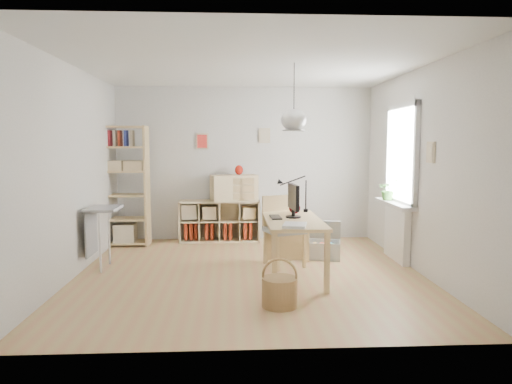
{
  "coord_description": "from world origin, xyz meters",
  "views": [
    {
      "loc": [
        -0.22,
        -5.87,
        1.7
      ],
      "look_at": [
        0.1,
        0.3,
        1.05
      ],
      "focal_mm": 32.0,
      "sensor_mm": 36.0,
      "label": 1
    }
  ],
  "objects_px": {
    "desk": "(293,226)",
    "tall_bookshelf": "(123,181)",
    "storage_chest": "(324,246)",
    "drawer_chest": "(234,188)",
    "monitor": "(293,199)",
    "cube_shelf": "(218,224)",
    "chair": "(282,226)"
  },
  "relations": [
    {
      "from": "storage_chest",
      "to": "desk",
      "type": "bearing_deg",
      "value": -108.72
    },
    {
      "from": "monitor",
      "to": "cube_shelf",
      "type": "bearing_deg",
      "value": 111.38
    },
    {
      "from": "storage_chest",
      "to": "monitor",
      "type": "xyz_separation_m",
      "value": [
        -0.58,
        -0.84,
        0.82
      ]
    },
    {
      "from": "cube_shelf",
      "to": "monitor",
      "type": "distance_m",
      "value": 2.47
    },
    {
      "from": "cube_shelf",
      "to": "tall_bookshelf",
      "type": "xyz_separation_m",
      "value": [
        -1.56,
        -0.28,
        0.79
      ]
    },
    {
      "from": "desk",
      "to": "storage_chest",
      "type": "height_order",
      "value": "desk"
    },
    {
      "from": "cube_shelf",
      "to": "monitor",
      "type": "relative_size",
      "value": 2.79
    },
    {
      "from": "tall_bookshelf",
      "to": "drawer_chest",
      "type": "distance_m",
      "value": 1.86
    },
    {
      "from": "tall_bookshelf",
      "to": "drawer_chest",
      "type": "height_order",
      "value": "tall_bookshelf"
    },
    {
      "from": "storage_chest",
      "to": "monitor",
      "type": "relative_size",
      "value": 1.34
    },
    {
      "from": "desk",
      "to": "tall_bookshelf",
      "type": "height_order",
      "value": "tall_bookshelf"
    },
    {
      "from": "desk",
      "to": "drawer_chest",
      "type": "distance_m",
      "value": 2.33
    },
    {
      "from": "chair",
      "to": "drawer_chest",
      "type": "height_order",
      "value": "drawer_chest"
    },
    {
      "from": "cube_shelf",
      "to": "drawer_chest",
      "type": "height_order",
      "value": "drawer_chest"
    },
    {
      "from": "storage_chest",
      "to": "drawer_chest",
      "type": "xyz_separation_m",
      "value": [
        -1.34,
        1.25,
        0.77
      ]
    },
    {
      "from": "storage_chest",
      "to": "drawer_chest",
      "type": "relative_size",
      "value": 0.86
    },
    {
      "from": "tall_bookshelf",
      "to": "drawer_chest",
      "type": "xyz_separation_m",
      "value": [
        1.84,
        0.24,
        -0.14
      ]
    },
    {
      "from": "cube_shelf",
      "to": "drawer_chest",
      "type": "relative_size",
      "value": 1.79
    },
    {
      "from": "tall_bookshelf",
      "to": "monitor",
      "type": "distance_m",
      "value": 3.2
    },
    {
      "from": "cube_shelf",
      "to": "storage_chest",
      "type": "xyz_separation_m",
      "value": [
        1.62,
        -1.29,
        -0.12
      ]
    },
    {
      "from": "tall_bookshelf",
      "to": "chair",
      "type": "xyz_separation_m",
      "value": [
        2.51,
        -1.38,
        -0.53
      ]
    },
    {
      "from": "tall_bookshelf",
      "to": "chair",
      "type": "bearing_deg",
      "value": -28.82
    },
    {
      "from": "desk",
      "to": "cube_shelf",
      "type": "distance_m",
      "value": 2.48
    },
    {
      "from": "tall_bookshelf",
      "to": "drawer_chest",
      "type": "relative_size",
      "value": 2.55
    },
    {
      "from": "tall_bookshelf",
      "to": "chair",
      "type": "height_order",
      "value": "tall_bookshelf"
    },
    {
      "from": "tall_bookshelf",
      "to": "storage_chest",
      "type": "height_order",
      "value": "tall_bookshelf"
    },
    {
      "from": "monitor",
      "to": "drawer_chest",
      "type": "relative_size",
      "value": 0.64
    },
    {
      "from": "monitor",
      "to": "drawer_chest",
      "type": "bearing_deg",
      "value": 105.43
    },
    {
      "from": "cube_shelf",
      "to": "desk",
      "type": "bearing_deg",
      "value": -65.39
    },
    {
      "from": "cube_shelf",
      "to": "tall_bookshelf",
      "type": "bearing_deg",
      "value": -169.81
    },
    {
      "from": "chair",
      "to": "storage_chest",
      "type": "height_order",
      "value": "chair"
    },
    {
      "from": "desk",
      "to": "storage_chest",
      "type": "relative_size",
      "value": 2.23
    }
  ]
}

